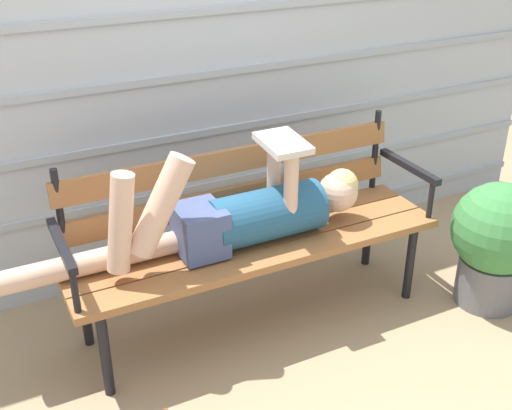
# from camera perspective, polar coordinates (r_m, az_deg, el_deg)

# --- Properties ---
(ground_plane) EXTENTS (12.00, 12.00, 0.00)m
(ground_plane) POSITION_cam_1_polar(r_m,az_deg,el_deg) (3.15, 0.49, -10.61)
(ground_plane) COLOR tan
(house_siding) EXTENTS (4.45, 0.08, 2.12)m
(house_siding) POSITION_cam_1_polar(r_m,az_deg,el_deg) (3.26, -5.24, 11.55)
(house_siding) COLOR #B2BCC6
(house_siding) RESTS_ON ground
(park_bench) EXTENTS (1.76, 0.48, 0.87)m
(park_bench) POSITION_cam_1_polar(r_m,az_deg,el_deg) (2.98, -0.59, -1.79)
(park_bench) COLOR #9E6638
(park_bench) RESTS_ON ground
(reclining_person) EXTENTS (1.69, 0.25, 0.53)m
(reclining_person) POSITION_cam_1_polar(r_m,az_deg,el_deg) (2.84, -1.65, -0.88)
(reclining_person) COLOR #23567A
(potted_plant) EXTENTS (0.45, 0.45, 0.65)m
(potted_plant) POSITION_cam_1_polar(r_m,az_deg,el_deg) (3.33, 20.56, -2.90)
(potted_plant) COLOR slate
(potted_plant) RESTS_ON ground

